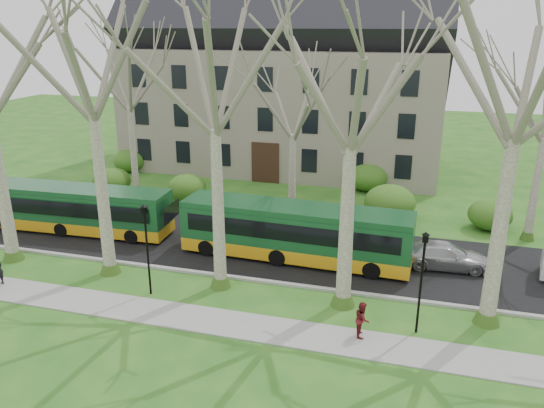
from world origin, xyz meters
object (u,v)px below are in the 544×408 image
(bus_lead, at_px, (78,209))
(bus_follow, at_px, (295,232))
(pedestrian_b, at_px, (362,319))
(sedan, at_px, (445,256))

(bus_lead, distance_m, bus_follow, 13.37)
(pedestrian_b, bearing_deg, bus_lead, 59.92)
(sedan, bearing_deg, bus_follow, 92.71)
(sedan, bearing_deg, bus_lead, 87.18)
(bus_follow, height_order, sedan, bus_follow)
(bus_lead, relative_size, sedan, 2.51)
(bus_follow, distance_m, sedan, 7.76)
(bus_lead, xyz_separation_m, sedan, (21.02, 0.64, -0.76))
(bus_lead, height_order, sedan, bus_lead)
(sedan, bearing_deg, pedestrian_b, 151.24)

